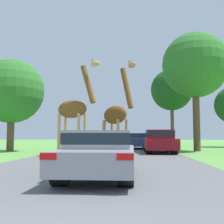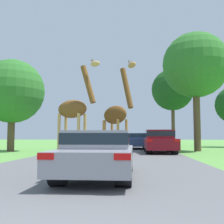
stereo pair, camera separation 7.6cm
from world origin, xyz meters
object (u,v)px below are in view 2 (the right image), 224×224
object	(u,v)px
tree_centre_back	(196,66)
tree_far_right	(12,92)
car_lead_maroon	(98,152)
car_far_ahead	(115,139)
tree_right_cluster	(173,90)
giraffe_near_road	(116,114)
giraffe_companion	(74,109)
car_queue_left	(160,141)
car_queue_right	(136,140)

from	to	relation	value
tree_centre_back	tree_far_right	bearing A→B (deg)	-174.50
car_lead_maroon	car_far_ahead	world-z (taller)	car_far_ahead
tree_right_cluster	giraffe_near_road	bearing A→B (deg)	-106.35
car_lead_maroon	car_far_ahead	xyz separation A→B (m)	(-1.07, 21.88, 0.07)
giraffe_near_road	car_far_ahead	bearing A→B (deg)	-123.95
giraffe_companion	tree_right_cluster	world-z (taller)	tree_right_cluster
tree_right_cluster	tree_centre_back	bearing A→B (deg)	-90.96
giraffe_near_road	car_queue_left	size ratio (longest dim) A/B	1.03
car_queue_right	car_queue_left	world-z (taller)	car_queue_left
car_lead_maroon	tree_right_cluster	xyz separation A→B (m)	(5.62, 26.88, 5.99)
giraffe_near_road	tree_right_cluster	world-z (taller)	tree_right_cluster
car_far_ahead	tree_right_cluster	xyz separation A→B (m)	(6.70, 5.00, 5.92)
car_queue_left	tree_far_right	size ratio (longest dim) A/B	0.74
car_queue_left	tree_far_right	xyz separation A→B (m)	(-10.22, 0.75, 3.44)
giraffe_near_road	tree_centre_back	distance (m)	8.51
car_queue_right	car_queue_left	bearing A→B (deg)	-75.90
car_lead_maroon	tree_centre_back	distance (m)	15.08
car_far_ahead	tree_right_cluster	world-z (taller)	tree_right_cluster
car_queue_left	tree_far_right	distance (m)	10.81
car_far_ahead	tree_centre_back	world-z (taller)	tree_centre_back
giraffe_near_road	tree_centre_back	world-z (taller)	tree_centre_back
tree_far_right	car_far_ahead	bearing A→B (deg)	57.06
giraffe_near_road	car_lead_maroon	bearing A→B (deg)	51.89
giraffe_near_road	car_queue_left	distance (m)	4.44
giraffe_companion	tree_far_right	world-z (taller)	tree_far_right
giraffe_companion	tree_far_right	bearing A→B (deg)	-104.20
tree_centre_back	car_queue_left	bearing A→B (deg)	-144.63
car_queue_right	tree_far_right	bearing A→B (deg)	-150.21
car_lead_maroon	giraffe_companion	bearing A→B (deg)	106.89
car_lead_maroon	tree_centre_back	world-z (taller)	tree_centre_back
tree_centre_back	tree_right_cluster	world-z (taller)	tree_right_cluster
giraffe_near_road	tree_right_cluster	xyz separation A→B (m)	(5.64, 19.21, 4.38)
car_far_ahead	tree_far_right	bearing A→B (deg)	-122.94
giraffe_near_road	car_far_ahead	world-z (taller)	giraffe_near_road
giraffe_near_road	giraffe_companion	xyz separation A→B (m)	(-2.26, -0.18, 0.22)
tree_centre_back	car_lead_maroon	bearing A→B (deg)	-112.56
car_lead_maroon	car_queue_right	bearing A→B (deg)	86.21
car_far_ahead	car_queue_left	bearing A→B (deg)	-71.59
car_queue_left	car_far_ahead	distance (m)	11.51
car_queue_right	car_far_ahead	size ratio (longest dim) A/B	1.16
car_queue_right	tree_centre_back	distance (m)	7.88
tree_right_cluster	tree_far_right	xyz separation A→B (m)	(-13.28, -15.16, -2.44)
car_queue_left	tree_far_right	world-z (taller)	tree_far_right
giraffe_near_road	tree_far_right	xyz separation A→B (m)	(-7.64, 4.05, 1.94)
car_queue_left	car_far_ahead	size ratio (longest dim) A/B	1.18
giraffe_companion	car_lead_maroon	xyz separation A→B (m)	(2.27, -7.49, -1.84)
giraffe_companion	car_queue_left	distance (m)	6.20
car_queue_right	tree_centre_back	world-z (taller)	tree_centre_back
car_lead_maroon	car_far_ahead	size ratio (longest dim) A/B	1.06
giraffe_near_road	tree_far_right	bearing A→B (deg)	-66.15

